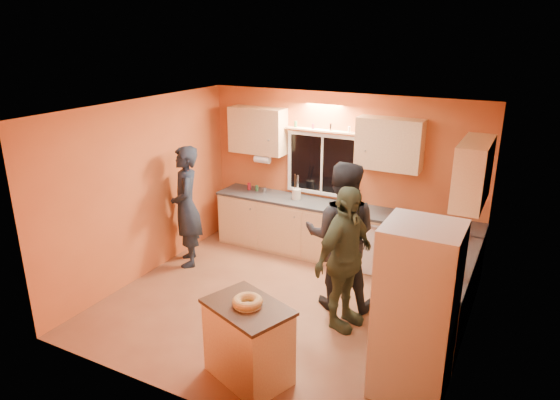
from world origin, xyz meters
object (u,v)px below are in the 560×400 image
Objects in this scene: island at (248,341)px; person_left at (186,207)px; person_right at (345,259)px; refrigerator at (416,311)px; person_center at (341,236)px.

island is 0.55× the size of person_left.
person_left is 2.81m from person_right.
refrigerator is 1.72m from island.
person_center is at bearing 40.44° from person_right.
island is (-1.54, -0.61, -0.47)m from refrigerator.
refrigerator is 1.73× the size of island.
person_center is (-1.25, 1.23, 0.08)m from refrigerator.
refrigerator is at bearing -112.52° from person_right.
person_left is at bearing 159.97° from island.
person_right is (0.22, -0.45, -0.08)m from person_center.
person_right is at bearing 40.57° from person_left.
person_center reaches higher than refrigerator.
person_center is 1.09× the size of person_right.
island is at bearing -158.58° from refrigerator.
person_left is 0.95× the size of person_center.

